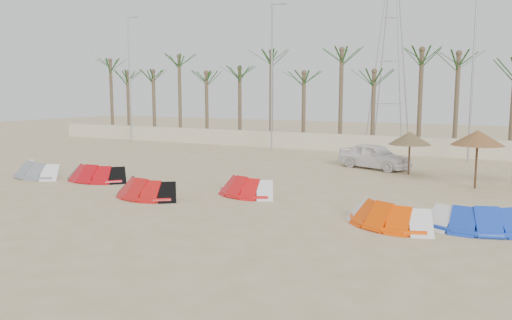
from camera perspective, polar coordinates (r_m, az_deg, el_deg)
The scene contains 16 objects.
ground at distance 18.43m, azimuth -8.76°, elevation -6.22°, with size 120.00×120.00×0.00m, color beige.
boundary_wall at distance 38.08m, azimuth 11.27°, elevation 1.88°, with size 60.00×0.30×1.30m, color beige.
palm_line at distance 39.21m, azimuth 13.08°, elevation 10.47°, with size 52.00×4.00×7.70m.
lamp_a at distance 46.06m, azimuth -14.22°, elevation 9.15°, with size 1.25×0.14×11.00m.
lamp_b at distance 38.20m, azimuth 1.87°, elevation 9.72°, with size 1.25×0.14×11.00m.
lamp_c at distance 34.49m, azimuth 23.60°, elevation 9.32°, with size 1.25×0.14×11.00m.
pylon at distance 43.67m, azimuth 14.75°, elevation 1.64°, with size 3.00×3.00×14.00m, color #A5A8AD, non-canonical shape.
kite_grey at distance 28.87m, azimuth -23.30°, elevation -0.88°, with size 3.93×2.28×0.90m.
kite_red_left at distance 26.47m, azimuth -17.37°, elevation -1.32°, with size 3.55×1.66×0.90m.
kite_red_mid at distance 21.73m, azimuth -12.04°, elevation -3.05°, with size 3.38×1.84×0.90m.
kite_red_right at distance 21.72m, azimuth -0.94°, elevation -2.89°, with size 3.34×2.22×0.90m.
kite_orange at distance 17.37m, azimuth 15.02°, elevation -5.84°, with size 3.59×2.53×0.90m.
kite_blue at distance 17.89m, azimuth 24.64°, elevation -5.89°, with size 3.72×2.40×0.90m.
parasol_left at distance 28.09m, azimuth 17.18°, elevation 2.40°, with size 2.26×2.26×2.34m.
parasol_mid at distance 25.00m, azimuth 24.01°, elevation 2.33°, with size 2.37×2.37×2.71m.
car at distance 29.94m, azimuth 13.38°, elevation 0.45°, with size 1.75×4.35×1.48m, color white.
Camera 1 is at (10.69, -14.36, 4.40)m, focal length 35.00 mm.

